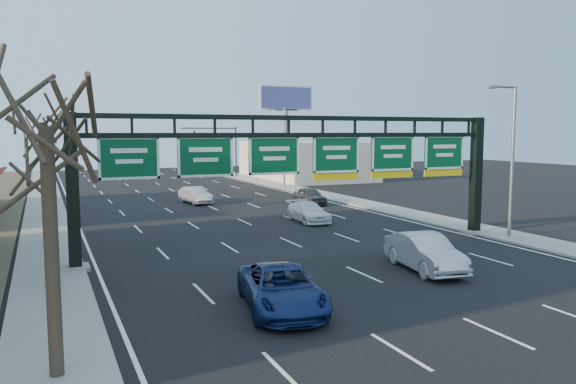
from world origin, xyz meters
name	(u,v)px	position (x,y,z in m)	size (l,w,h in m)	color
ground	(389,286)	(0.00, 0.00, 0.00)	(160.00, 160.00, 0.00)	black
sidewalk_left	(47,229)	(-12.80, 20.00, 0.06)	(3.00, 120.00, 0.12)	gray
sidewalk_right	(382,208)	(12.80, 20.00, 0.06)	(3.00, 120.00, 0.12)	gray
lane_markings	(235,218)	(0.00, 20.00, 0.01)	(21.60, 120.00, 0.01)	white
sign_gantry	(308,164)	(0.16, 8.00, 4.63)	(24.60, 1.20, 7.20)	black
building_right_distant	(305,160)	(20.00, 50.00, 2.50)	(12.00, 20.00, 5.00)	beige
tree_near	(44,84)	(-12.80, -4.00, 7.48)	(3.60, 3.60, 8.86)	black
tree_gantry	(43,111)	(-12.80, 5.00, 7.11)	(3.60, 3.60, 8.48)	black
tree_mid	(41,104)	(-12.80, 15.00, 7.85)	(3.60, 3.60, 9.24)	black
tree_far	(41,115)	(-12.80, 25.00, 7.48)	(3.60, 3.60, 8.86)	black
streetlight_near	(511,153)	(12.47, 6.00, 5.08)	(2.15, 0.22, 9.00)	slate
streetlight_far	(283,143)	(12.47, 40.00, 5.08)	(2.15, 0.22, 9.00)	slate
billboard_right	(286,109)	(15.00, 44.98, 9.06)	(7.00, 0.50, 12.00)	slate
traffic_signal_mast	(192,138)	(5.69, 55.00, 5.50)	(10.16, 0.54, 7.00)	black
car_blue_suv	(281,288)	(-5.28, -1.06, 0.77)	(2.56, 5.55, 1.54)	navy
car_silver_sedan	(425,252)	(2.95, 1.53, 0.83)	(1.77, 5.06, 1.67)	silver
car_white_wagon	(308,212)	(4.22, 16.34, 0.68)	(1.90, 4.68, 1.36)	white
car_grey_far	(310,196)	(8.53, 24.93, 0.73)	(1.72, 4.29, 1.46)	#383A3D
car_silver_distant	(195,195)	(-0.56, 29.44, 0.73)	(1.55, 4.43, 1.46)	silver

